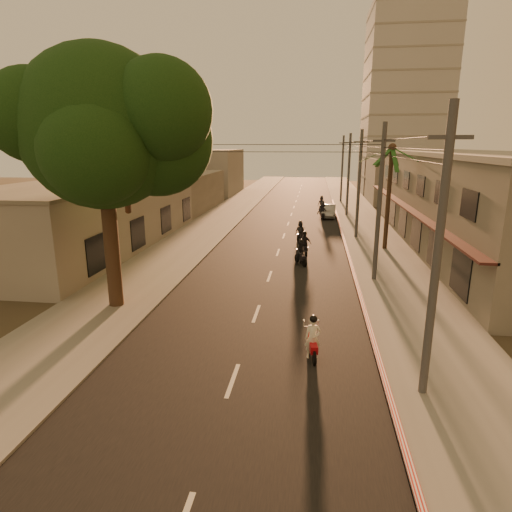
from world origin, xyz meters
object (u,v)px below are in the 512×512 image
(palm_tree, at_px, (392,154))
(scooter_mid_b, at_px, (304,244))
(broadleaf_tree, at_px, (111,129))
(parked_car, at_px, (329,211))
(scooter_far_c, at_px, (321,204))
(scooter_far_b, at_px, (323,212))
(scooter_red, at_px, (313,339))
(scooter_mid_a, at_px, (301,253))
(scooter_far_a, at_px, (300,232))

(palm_tree, height_order, scooter_mid_b, palm_tree)
(broadleaf_tree, xyz_separation_m, parked_car, (10.77, 28.55, -7.78))
(parked_car, relative_size, scooter_far_c, 2.29)
(scooter_far_b, xyz_separation_m, scooter_far_c, (-0.04, 6.20, -0.04))
(broadleaf_tree, relative_size, scooter_red, 6.92)
(broadleaf_tree, bearing_deg, scooter_red, -23.96)
(palm_tree, distance_m, scooter_far_c, 20.79)
(scooter_red, height_order, scooter_mid_b, scooter_mid_b)
(broadleaf_tree, height_order, scooter_mid_b, broadleaf_tree)
(scooter_far_c, bearing_deg, scooter_mid_a, -86.25)
(scooter_far_a, bearing_deg, scooter_mid_b, -71.62)
(scooter_mid_b, bearing_deg, scooter_red, -101.18)
(scooter_red, bearing_deg, scooter_mid_a, 85.61)
(palm_tree, relative_size, scooter_far_b, 4.22)
(scooter_far_a, xyz_separation_m, parked_car, (2.68, 12.44, -0.09))
(broadleaf_tree, relative_size, palm_tree, 1.48)
(broadleaf_tree, bearing_deg, scooter_mid_a, 46.14)
(broadleaf_tree, xyz_separation_m, scooter_far_b, (10.08, 26.93, -7.60))
(palm_tree, bearing_deg, scooter_mid_a, -140.55)
(palm_tree, distance_m, parked_car, 16.50)
(scooter_far_a, bearing_deg, broadleaf_tree, -104.05)
(broadleaf_tree, height_order, scooter_mid_a, broadleaf_tree)
(scooter_mid_b, xyz_separation_m, parked_car, (2.21, 17.09, -0.11))
(scooter_mid_a, distance_m, scooter_mid_b, 2.71)
(palm_tree, xyz_separation_m, scooter_red, (-5.33, -17.98, -6.39))
(broadleaf_tree, height_order, scooter_red, broadleaf_tree)
(scooter_mid_b, bearing_deg, palm_tree, 7.81)
(scooter_far_c, bearing_deg, scooter_mid_b, -86.33)
(palm_tree, xyz_separation_m, parked_car, (-3.84, 14.69, -6.46))
(scooter_far_b, height_order, parked_car, scooter_far_b)
(palm_tree, height_order, scooter_red, palm_tree)
(palm_tree, xyz_separation_m, scooter_far_b, (-4.53, 13.07, -6.28))
(scooter_red, bearing_deg, palm_tree, 65.24)
(scooter_far_c, bearing_deg, scooter_far_a, -88.94)
(scooter_far_a, bearing_deg, scooter_far_c, 96.14)
(scooter_far_a, relative_size, scooter_far_c, 0.92)
(parked_car, bearing_deg, broadleaf_tree, -107.55)
(scooter_far_a, xyz_separation_m, scooter_far_b, (1.98, 10.82, 0.10))
(scooter_mid_b, height_order, scooter_far_a, scooter_mid_b)
(scooter_red, xyz_separation_m, scooter_mid_a, (-0.87, 12.88, 0.04))
(scooter_mid_b, bearing_deg, broadleaf_tree, -140.58)
(scooter_mid_a, bearing_deg, parked_car, 57.56)
(broadleaf_tree, distance_m, scooter_red, 12.75)
(scooter_mid_a, bearing_deg, scooter_far_b, 59.12)
(scooter_far_a, bearing_deg, parked_car, 90.49)
(palm_tree, bearing_deg, scooter_far_a, 160.94)
(scooter_red, relative_size, scooter_far_b, 0.90)
(parked_car, distance_m, scooter_far_c, 4.64)
(broadleaf_tree, height_order, scooter_far_b, broadleaf_tree)
(broadleaf_tree, bearing_deg, parked_car, 69.32)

